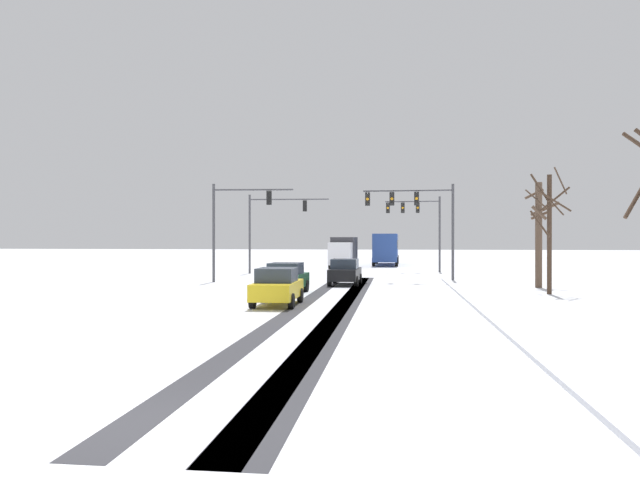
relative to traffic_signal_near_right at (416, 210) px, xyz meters
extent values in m
plane|color=silver|center=(-5.47, -32.03, -4.79)|extent=(300.00, 300.00, 0.00)
cube|color=#38383D|center=(-5.42, -15.03, -4.79)|extent=(0.76, 37.39, 0.01)
cube|color=#38383D|center=(-3.47, -15.03, -4.79)|extent=(1.04, 37.39, 0.01)
cube|color=#38383D|center=(-3.64, -15.03, -4.79)|extent=(0.71, 37.39, 0.01)
cube|color=white|center=(3.79, -16.73, -4.73)|extent=(4.00, 37.39, 0.12)
cylinder|color=#47474C|center=(2.39, -0.04, -1.54)|extent=(0.18, 0.18, 6.50)
cylinder|color=#47474C|center=(-0.58, 0.03, 1.31)|extent=(5.95, 0.27, 0.12)
cube|color=black|center=(0.01, 0.02, 0.76)|extent=(0.33, 0.25, 0.90)
sphere|color=black|center=(0.01, -0.14, 1.06)|extent=(0.20, 0.20, 0.20)
sphere|color=orange|center=(0.01, -0.14, 0.76)|extent=(0.20, 0.20, 0.20)
sphere|color=black|center=(0.01, -0.14, 0.46)|extent=(0.20, 0.20, 0.20)
cube|color=black|center=(-1.62, 0.06, 0.76)|extent=(0.33, 0.25, 0.90)
sphere|color=black|center=(-1.63, -0.10, 1.06)|extent=(0.20, 0.20, 0.20)
sphere|color=orange|center=(-1.63, -0.10, 0.76)|extent=(0.20, 0.20, 0.20)
sphere|color=black|center=(-1.63, -0.10, 0.46)|extent=(0.20, 0.20, 0.20)
cube|color=black|center=(-3.26, 0.10, 0.76)|extent=(0.33, 0.25, 0.90)
sphere|color=black|center=(-3.26, -0.06, 1.06)|extent=(0.20, 0.20, 0.20)
sphere|color=orange|center=(-3.26, -0.06, 0.76)|extent=(0.20, 0.20, 0.20)
sphere|color=black|center=(-3.26, -0.06, 0.46)|extent=(0.20, 0.20, 0.20)
cylinder|color=#47474C|center=(2.39, 11.96, -1.54)|extent=(0.18, 0.18, 6.50)
cylinder|color=#47474C|center=(0.06, 12.07, 1.31)|extent=(4.66, 0.33, 0.12)
cube|color=black|center=(0.53, 12.04, 0.76)|extent=(0.33, 0.25, 0.90)
sphere|color=black|center=(0.52, 11.88, 1.06)|extent=(0.20, 0.20, 0.20)
sphere|color=orange|center=(0.52, 11.88, 0.76)|extent=(0.20, 0.20, 0.20)
sphere|color=black|center=(0.52, 11.88, 0.46)|extent=(0.20, 0.20, 0.20)
cube|color=black|center=(-0.75, 12.10, 0.76)|extent=(0.33, 0.25, 0.90)
sphere|color=black|center=(-0.76, 11.94, 1.06)|extent=(0.20, 0.20, 0.20)
sphere|color=orange|center=(-0.76, 11.94, 0.76)|extent=(0.20, 0.20, 0.20)
sphere|color=black|center=(-0.76, 11.94, 0.46)|extent=(0.20, 0.20, 0.20)
cube|color=black|center=(-2.03, 12.16, 0.76)|extent=(0.33, 0.25, 0.90)
sphere|color=black|center=(-2.04, 12.00, 1.06)|extent=(0.20, 0.20, 0.20)
sphere|color=orange|center=(-2.04, 12.00, 0.76)|extent=(0.20, 0.20, 0.20)
sphere|color=black|center=(-2.04, 12.00, 0.46)|extent=(0.20, 0.20, 0.20)
cylinder|color=#47474C|center=(-13.33, -2.04, -1.54)|extent=(0.18, 0.18, 6.50)
cylinder|color=#47474C|center=(-10.69, -1.90, 1.31)|extent=(5.28, 0.41, 0.12)
cube|color=black|center=(-9.64, -1.84, 0.76)|extent=(0.33, 0.26, 0.90)
sphere|color=black|center=(-9.65, -1.68, 1.06)|extent=(0.20, 0.20, 0.20)
sphere|color=orange|center=(-9.65, -1.68, 0.76)|extent=(0.20, 0.20, 0.20)
sphere|color=black|center=(-9.65, -1.68, 0.46)|extent=(0.20, 0.20, 0.20)
cylinder|color=#47474C|center=(-13.33, 7.96, -1.54)|extent=(0.18, 0.18, 6.50)
cylinder|color=#47474C|center=(-10.05, 8.04, 1.31)|extent=(6.56, 0.29, 0.12)
cube|color=black|center=(-8.74, 8.07, 0.76)|extent=(0.33, 0.25, 0.90)
sphere|color=black|center=(-8.74, 8.23, 1.06)|extent=(0.20, 0.20, 0.20)
sphere|color=orange|center=(-8.74, 8.23, 0.76)|extent=(0.20, 0.20, 0.20)
sphere|color=black|center=(-8.74, 8.23, 0.46)|extent=(0.20, 0.20, 0.20)
cube|color=black|center=(-4.50, -3.43, -4.12)|extent=(1.82, 4.15, 0.70)
cube|color=#2D3847|center=(-4.50, -3.58, -3.47)|extent=(1.61, 1.94, 0.60)
cylinder|color=black|center=(-5.27, -2.14, -4.47)|extent=(0.24, 0.65, 0.64)
cylinder|color=black|center=(-3.65, -2.18, -4.47)|extent=(0.24, 0.65, 0.64)
cylinder|color=black|center=(-5.34, -4.68, -4.47)|extent=(0.24, 0.65, 0.64)
cylinder|color=black|center=(-3.73, -4.72, -4.47)|extent=(0.24, 0.65, 0.64)
cube|color=#194C2D|center=(-7.05, -9.83, -4.12)|extent=(1.87, 4.17, 0.70)
cube|color=#2D3847|center=(-7.05, -9.98, -3.47)|extent=(1.64, 1.96, 0.60)
cylinder|color=black|center=(-7.80, -8.53, -4.47)|extent=(0.25, 0.65, 0.64)
cylinder|color=black|center=(-6.19, -8.60, -4.47)|extent=(0.25, 0.65, 0.64)
cylinder|color=black|center=(-7.91, -11.07, -4.47)|extent=(0.25, 0.65, 0.64)
cylinder|color=black|center=(-6.29, -11.14, -4.47)|extent=(0.25, 0.65, 0.64)
cube|color=yellow|center=(-6.45, -15.30, -4.12)|extent=(1.75, 4.12, 0.70)
cube|color=#2D3847|center=(-6.44, -15.45, -3.47)|extent=(1.58, 1.92, 0.60)
cylinder|color=black|center=(-7.27, -14.04, -4.47)|extent=(0.23, 0.64, 0.64)
cylinder|color=black|center=(-5.65, -14.02, -4.47)|extent=(0.23, 0.64, 0.64)
cylinder|color=black|center=(-7.24, -16.58, -4.47)|extent=(0.23, 0.64, 0.64)
cylinder|color=black|center=(-5.62, -16.56, -4.47)|extent=(0.23, 0.64, 0.64)
cube|color=#284793|center=(-2.39, 25.85, -2.86)|extent=(2.66, 11.03, 2.90)
cube|color=#283342|center=(-2.39, 25.85, -2.51)|extent=(2.68, 10.16, 0.90)
cylinder|color=black|center=(-1.25, 21.98, -4.31)|extent=(0.31, 0.96, 0.96)
cylinder|color=black|center=(-3.63, 22.02, -4.31)|extent=(0.31, 0.96, 0.96)
cylinder|color=black|center=(-1.15, 29.13, -4.31)|extent=(0.31, 0.96, 0.96)
cylinder|color=black|center=(-3.53, 29.17, -4.31)|extent=(0.31, 0.96, 0.96)
cube|color=silver|center=(-6.49, 15.45, -3.32)|extent=(2.14, 2.24, 2.10)
cube|color=#333338|center=(-6.42, 19.14, -3.07)|extent=(2.31, 5.24, 2.60)
cylinder|color=black|center=(-5.47, 15.86, -4.37)|extent=(0.30, 0.85, 0.84)
cylinder|color=black|center=(-7.50, 15.91, -4.37)|extent=(0.30, 0.85, 0.84)
cylinder|color=black|center=(-5.38, 20.55, -4.37)|extent=(0.30, 0.85, 0.84)
cylinder|color=black|center=(-7.40, 20.60, -4.37)|extent=(0.30, 0.85, 0.84)
cylinder|color=#423023|center=(5.97, -21.25, -0.66)|extent=(0.99, 0.66, 1.32)
cylinder|color=#423023|center=(6.51, -8.42, -1.70)|extent=(0.24, 0.24, 6.18)
cylinder|color=#423023|center=(6.61, -8.92, -0.18)|extent=(1.07, 0.28, 1.13)
cylinder|color=#423023|center=(6.96, -8.84, 1.03)|extent=(0.92, 0.99, 1.33)
cylinder|color=#423023|center=(5.74, -8.74, 0.15)|extent=(0.72, 1.60, 1.05)
cylinder|color=#423023|center=(5.96, -8.75, -1.15)|extent=(0.78, 1.22, 1.41)
cylinder|color=#423023|center=(5.95, -8.73, 0.71)|extent=(0.75, 1.25, 1.54)
cylinder|color=#423023|center=(6.55, -9.24, -0.01)|extent=(1.69, 0.19, 1.12)
cylinder|color=#423023|center=(6.95, -7.81, 0.18)|extent=(1.33, 1.00, 1.23)
cylinder|color=brown|center=(6.94, -4.16, -1.70)|extent=(0.40, 0.40, 6.18)
cylinder|color=brown|center=(6.80, -3.63, 0.74)|extent=(1.17, 0.44, 0.66)
cylinder|color=brown|center=(7.07, -3.73, -0.55)|extent=(0.97, 0.42, 0.51)
cylinder|color=brown|center=(7.45, -3.49, -0.15)|extent=(1.50, 1.21, 0.82)
cylinder|color=brown|center=(6.88, -4.54, -0.41)|extent=(0.91, 0.32, 0.89)
camera|label=1|loc=(-1.41, -40.98, -1.92)|focal=34.07mm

